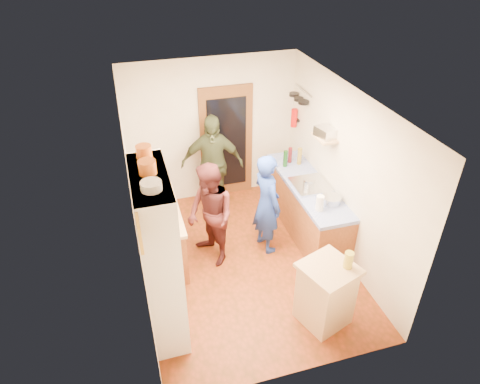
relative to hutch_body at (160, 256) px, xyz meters
name	(u,v)px	position (x,y,z in m)	size (l,w,h in m)	color
floor	(245,261)	(1.30, 0.80, -1.11)	(3.00, 4.00, 0.02)	maroon
ceiling	(246,99)	(1.30, 0.80, 1.51)	(3.00, 4.00, 0.02)	silver
wall_back	(212,131)	(1.30, 2.81, 0.20)	(3.00, 0.02, 2.60)	beige
wall_front	(304,294)	(1.30, -1.21, 0.20)	(3.00, 0.02, 2.60)	beige
wall_left	(134,208)	(-0.21, 0.80, 0.20)	(0.02, 4.00, 2.60)	beige
wall_right	(344,174)	(2.81, 0.80, 0.20)	(0.02, 4.00, 2.60)	beige
door_frame	(227,143)	(1.55, 2.77, -0.05)	(0.95, 0.06, 2.10)	brown
door_glass	(227,144)	(1.55, 2.74, -0.05)	(0.70, 0.02, 1.70)	black
hutch_body	(160,256)	(0.00, 0.00, 0.00)	(0.40, 1.20, 2.20)	silver
hutch_top_shelf	(149,178)	(0.00, 0.00, 1.08)	(0.40, 1.14, 0.04)	silver
plate_stack	(151,186)	(0.00, -0.27, 1.14)	(0.21, 0.21, 0.09)	white
orange_pot_a	(147,167)	(0.00, 0.05, 1.18)	(0.19, 0.19, 0.15)	orange
orange_pot_b	(144,152)	(0.00, 0.40, 1.18)	(0.18, 0.18, 0.16)	orange
left_counter_base	(160,235)	(0.10, 1.25, -0.68)	(0.60, 1.40, 0.85)	#9A5126
left_counter_top	(157,211)	(0.10, 1.25, -0.23)	(0.64, 1.44, 0.05)	tan
toaster	(164,225)	(0.15, 0.74, -0.11)	(0.25, 0.17, 0.19)	white
kettle	(154,211)	(0.05, 1.09, -0.11)	(0.16, 0.16, 0.18)	white
orange_bowl	(161,201)	(0.18, 1.39, -0.16)	(0.19, 0.19, 0.08)	orange
chopping_board	(154,190)	(0.12, 1.77, -0.19)	(0.30, 0.22, 0.03)	tan
right_counter_base	(306,208)	(2.50, 1.30, -0.68)	(0.60, 2.20, 0.84)	#9A5126
right_counter_top	(308,185)	(2.50, 1.30, -0.23)	(0.62, 2.22, 0.06)	#172DA4
hob	(310,185)	(2.50, 1.22, -0.18)	(0.55, 0.58, 0.04)	silver
pot_on_hob	(309,182)	(2.45, 1.18, -0.10)	(0.18, 0.18, 0.12)	silver
bottle_a	(285,159)	(2.35, 1.93, -0.06)	(0.07, 0.07, 0.29)	#143F14
bottle_b	(290,155)	(2.48, 2.04, -0.06)	(0.07, 0.07, 0.27)	#591419
bottle_c	(300,156)	(2.61, 1.93, -0.05)	(0.07, 0.07, 0.30)	olive
paper_towel	(320,203)	(2.35, 0.58, -0.08)	(0.11, 0.11, 0.24)	white
mixing_bowl	(331,200)	(2.60, 0.71, -0.14)	(0.29, 0.29, 0.11)	silver
island_base	(325,295)	(1.95, -0.56, -0.67)	(0.55, 0.55, 0.86)	tan
island_top	(329,269)	(1.95, -0.56, -0.22)	(0.62, 0.62, 0.05)	tan
cutting_board	(323,268)	(1.89, -0.53, -0.21)	(0.35, 0.28, 0.02)	white
oil_jar	(349,260)	(2.16, -0.61, -0.08)	(0.11, 0.11, 0.22)	#AD9E2D
pan_rail	(303,91)	(2.76, 2.33, 0.95)	(0.02, 0.02, 0.65)	silver
pan_hang_a	(304,102)	(2.70, 2.15, 0.82)	(0.18, 0.18, 0.05)	black
pan_hang_b	(299,99)	(2.70, 2.35, 0.80)	(0.16, 0.16, 0.05)	black
pan_hang_c	(294,94)	(2.70, 2.55, 0.81)	(0.17, 0.17, 0.05)	black
wall_shelf	(325,138)	(2.67, 1.25, 0.60)	(0.26, 0.42, 0.03)	tan
radio	(325,132)	(2.67, 1.25, 0.69)	(0.22, 0.30, 0.15)	silver
ext_bracket	(297,120)	(2.77, 2.50, 0.35)	(0.06, 0.10, 0.04)	black
fire_extinguisher	(294,118)	(2.71, 2.50, 0.40)	(0.11, 0.11, 0.32)	red
picture_frame	(140,234)	(-0.18, -0.75, 0.95)	(0.03, 0.25, 0.30)	gold
person_hob	(269,204)	(1.76, 1.04, -0.28)	(0.60, 0.39, 1.64)	#1F399D
person_left	(211,213)	(0.85, 1.06, -0.29)	(0.79, 0.62, 1.63)	#421919
person_back	(213,165)	(1.19, 2.31, -0.20)	(1.06, 0.44, 1.81)	#323922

